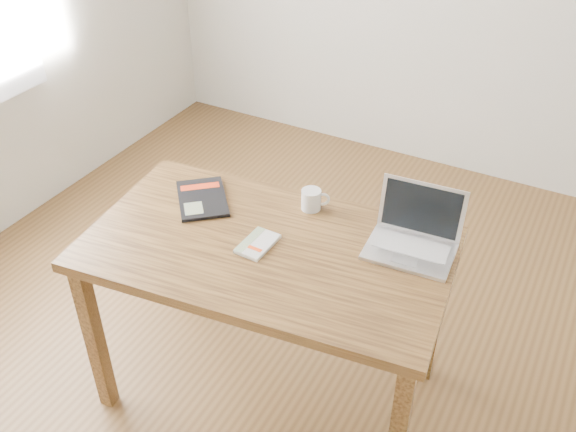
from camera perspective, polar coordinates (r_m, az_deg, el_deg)
The scene contains 6 objects.
room at distance 1.92m, azimuth 1.74°, elevation 12.13°, with size 4.04×4.04×2.70m.
desk at distance 2.27m, azimuth -1.83°, elevation -4.31°, with size 1.33×0.86×0.75m.
white_guidebook at distance 2.21m, azimuth -2.73°, elevation -2.49°, with size 0.10×0.16×0.01m.
black_guidebook at distance 2.45m, azimuth -7.65°, elevation 1.56°, with size 0.31×0.32×0.01m.
laptop at distance 2.22m, azimuth 11.13°, elevation -1.73°, with size 0.31×0.26×0.21m.
coffee_mug at distance 2.37m, azimuth 2.14°, elevation 1.50°, with size 0.10×0.08×0.08m.
Camera 1 is at (0.72, -1.57, 2.12)m, focal length 40.00 mm.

